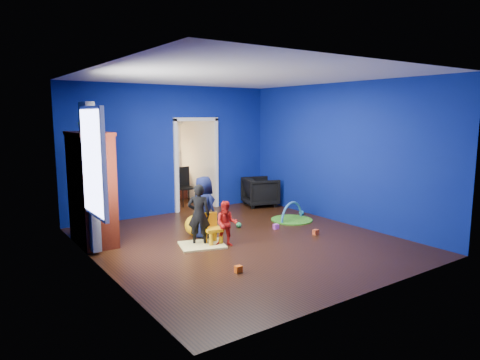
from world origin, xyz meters
TOP-DOWN VIEW (x-y plane):
  - floor at (0.00, 0.00)m, footprint 5.00×5.50m
  - ceiling at (0.00, 0.00)m, footprint 5.00×5.50m
  - wall_back at (0.00, 2.75)m, footprint 5.00×0.02m
  - wall_front at (0.00, -2.75)m, footprint 5.00×0.02m
  - wall_left at (-2.50, 0.00)m, footprint 0.02×5.50m
  - wall_right at (2.50, 0.00)m, footprint 0.02×5.50m
  - alcove at (0.60, 3.62)m, footprint 1.00×1.75m
  - armchair at (2.10, 2.20)m, footprint 0.97×0.96m
  - child_black at (-0.73, 0.27)m, footprint 0.47×0.44m
  - child_navy at (-0.47, 0.55)m, footprint 0.47×0.62m
  - toddler_red at (-0.39, -0.07)m, footprint 0.48×0.46m
  - vase at (-2.22, 1.10)m, footprint 0.24×0.24m
  - potted_plant at (-2.22, 1.62)m, footprint 0.27×0.27m
  - tv_armoire at (-2.22, 1.40)m, footprint 0.58×1.14m
  - crt_tv at (-2.18, 1.40)m, footprint 0.46×0.70m
  - yellow_blanket at (-0.73, 0.17)m, footprint 0.89×0.79m
  - hopper_ball at (-0.52, 0.80)m, footprint 0.39×0.39m
  - kid_chair at (-0.54, 0.13)m, footprint 0.33×0.33m
  - play_mat at (1.74, 0.63)m, footprint 0.88×0.88m
  - toy_arch at (1.74, 0.63)m, footprint 0.78×0.25m
  - window_left at (-2.48, 0.35)m, footprint 0.03×0.95m
  - curtain at (-2.37, 0.90)m, footprint 0.14×0.42m
  - doorway at (0.60, 2.75)m, footprint 1.16×0.10m
  - study_desk at (0.60, 4.26)m, footprint 0.88×0.44m
  - desk_monitor at (0.60, 4.38)m, footprint 0.40×0.05m
  - desk_lamp at (0.32, 4.32)m, footprint 0.14×0.14m
  - folding_chair at (0.60, 3.30)m, footprint 0.40×0.40m
  - book_shelf at (0.60, 4.37)m, footprint 0.88×0.24m
  - toy_0 at (1.37, -0.46)m, footprint 0.10×0.08m
  - toy_1 at (2.25, 0.87)m, footprint 0.11×0.11m
  - toy_2 at (-0.94, -1.23)m, footprint 0.10×0.08m
  - toy_3 at (0.48, 0.80)m, footprint 0.11×0.11m
  - toy_4 at (1.02, 0.29)m, footprint 0.10×0.08m

SIDE VIEW (x-z plane):
  - floor at x=0.00m, z-range -0.01..0.01m
  - play_mat at x=1.74m, z-range 0.00..0.02m
  - yellow_blanket at x=-0.73m, z-range 0.00..0.03m
  - toy_arch at x=1.74m, z-range -0.38..0.42m
  - toy_0 at x=1.37m, z-range 0.00..0.10m
  - toy_2 at x=-0.94m, z-range 0.00..0.10m
  - toy_4 at x=1.02m, z-range 0.00..0.10m
  - toy_1 at x=2.25m, z-range 0.00..0.11m
  - toy_3 at x=0.48m, z-range 0.00..0.11m
  - hopper_ball at x=-0.52m, z-range 0.00..0.39m
  - kid_chair at x=-0.54m, z-range 0.00..0.50m
  - armchair at x=2.10m, z-range 0.00..0.71m
  - study_desk at x=0.60m, z-range 0.00..0.75m
  - toddler_red at x=-0.39m, z-range 0.00..0.79m
  - folding_chair at x=0.60m, z-range 0.00..0.92m
  - child_black at x=-0.73m, z-range 0.00..1.07m
  - child_navy at x=-0.47m, z-range 0.00..1.15m
  - desk_lamp at x=0.32m, z-range 0.86..1.00m
  - desk_monitor at x=0.60m, z-range 0.79..1.11m
  - tv_armoire at x=-2.22m, z-range 0.00..1.96m
  - crt_tv at x=-2.18m, z-range 0.75..1.29m
  - doorway at x=0.60m, z-range 0.00..2.10m
  - alcove at x=0.60m, z-range 0.00..2.50m
  - curtain at x=-2.37m, z-range 0.05..2.45m
  - wall_back at x=0.00m, z-range 0.00..2.90m
  - wall_front at x=0.00m, z-range 0.00..2.90m
  - wall_left at x=-2.50m, z-range 0.00..2.90m
  - wall_right at x=2.50m, z-range 0.00..2.90m
  - window_left at x=-2.48m, z-range 0.77..2.33m
  - book_shelf at x=0.60m, z-range 2.00..2.04m
  - vase at x=-2.22m, z-range 1.96..2.19m
  - potted_plant at x=-2.22m, z-range 1.96..2.36m
  - ceiling at x=0.00m, z-range 2.90..2.90m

